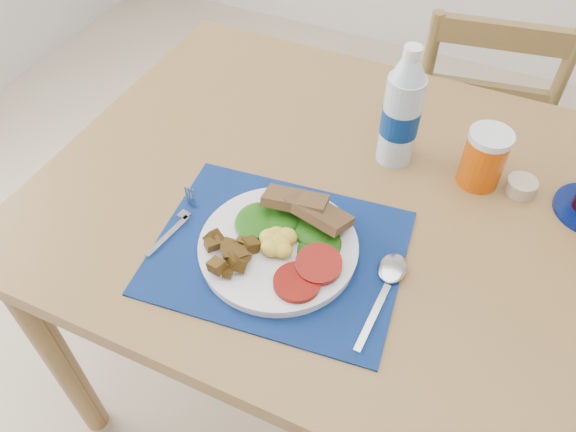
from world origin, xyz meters
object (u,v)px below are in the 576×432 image
object	(u,v)px
breakfast_plate	(275,245)
water_bottle	(401,113)
juice_glass	(484,159)
chair_far	(477,107)

from	to	relation	value
breakfast_plate	water_bottle	xyz separation A→B (m)	(0.11, 0.32, 0.09)
breakfast_plate	juice_glass	bearing A→B (deg)	48.85
water_bottle	juice_glass	bearing A→B (deg)	0.61
breakfast_plate	water_bottle	world-z (taller)	water_bottle
chair_far	water_bottle	xyz separation A→B (m)	(-0.11, -0.55, 0.33)
chair_far	breakfast_plate	xyz separation A→B (m)	(-0.22, -0.88, 0.24)
chair_far	breakfast_plate	world-z (taller)	chair_far
chair_far	breakfast_plate	size ratio (longest dim) A/B	3.80
chair_far	juice_glass	size ratio (longest dim) A/B	9.30
chair_far	juice_glass	world-z (taller)	chair_far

